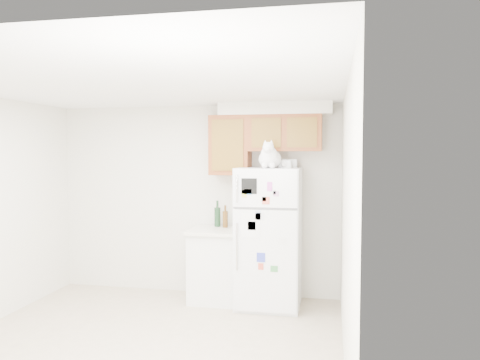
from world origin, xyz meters
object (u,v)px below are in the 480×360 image
(base_counter, at_px, (216,264))
(storage_box_front, at_px, (285,164))
(refrigerator, at_px, (269,237))
(bottle_amber, at_px, (225,216))
(cat, at_px, (270,157))
(bottle_green, at_px, (217,214))
(storage_box_back, at_px, (289,163))

(base_counter, distance_m, storage_box_front, 1.56)
(refrigerator, distance_m, bottle_amber, 0.67)
(cat, bearing_deg, bottle_green, 150.93)
(cat, bearing_deg, base_counter, 162.69)
(refrigerator, distance_m, storage_box_back, 0.94)
(cat, relative_size, storage_box_front, 3.18)
(cat, height_order, bottle_amber, cat)
(refrigerator, height_order, base_counter, refrigerator)
(refrigerator, xyz_separation_m, bottle_amber, (-0.60, 0.21, 0.21))
(cat, relative_size, bottle_green, 1.40)
(base_counter, relative_size, cat, 1.93)
(base_counter, distance_m, cat, 1.56)
(storage_box_back, bearing_deg, cat, -131.30)
(base_counter, bearing_deg, storage_box_front, -5.62)
(refrigerator, height_order, cat, cat)
(base_counter, relative_size, bottle_amber, 3.19)
(refrigerator, relative_size, base_counter, 1.85)
(storage_box_front, height_order, bottle_amber, storage_box_front)
(storage_box_front, distance_m, bottle_amber, 1.07)
(storage_box_front, relative_size, bottle_amber, 0.52)
(storage_box_front, bearing_deg, storage_box_back, 87.64)
(refrigerator, relative_size, bottle_green, 5.01)
(bottle_amber, bearing_deg, bottle_green, 155.59)
(refrigerator, distance_m, base_counter, 0.79)
(storage_box_back, bearing_deg, storage_box_front, -108.05)
(storage_box_back, relative_size, storage_box_front, 1.20)
(base_counter, distance_m, bottle_green, 0.66)
(cat, height_order, bottle_green, cat)
(cat, bearing_deg, storage_box_front, 38.87)
(base_counter, xyz_separation_m, bottle_green, (-0.02, 0.19, 0.63))
(cat, bearing_deg, refrigerator, 100.32)
(cat, height_order, storage_box_front, cat)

